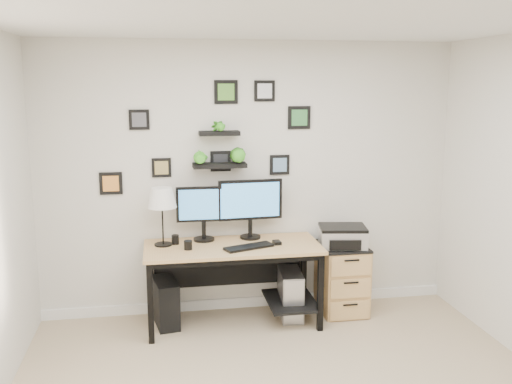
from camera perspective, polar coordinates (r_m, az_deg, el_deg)
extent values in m
plane|color=silver|center=(3.47, 4.85, 17.27)|extent=(4.00, 4.00, 0.00)
plane|color=silver|center=(5.48, -0.63, 1.35)|extent=(4.00, 0.00, 4.00)
cube|color=white|center=(5.81, -0.58, -10.92)|extent=(4.00, 0.03, 0.10)
cube|color=tan|center=(5.22, -2.34, -5.51)|extent=(1.60, 0.70, 0.03)
cube|color=black|center=(5.24, -2.34, -5.93)|extent=(1.54, 0.64, 0.05)
cube|color=black|center=(5.62, -2.76, -7.26)|extent=(1.44, 0.02, 0.41)
cube|color=black|center=(5.50, 3.50, -10.78)|extent=(0.45, 0.63, 0.03)
cube|color=black|center=(5.03, -10.51, -10.90)|extent=(0.05, 0.05, 0.72)
cube|color=black|center=(5.59, -10.45, -8.63)|extent=(0.05, 0.05, 0.72)
cube|color=black|center=(5.21, 6.46, -9.97)|extent=(0.05, 0.05, 0.72)
cube|color=black|center=(5.76, 4.79, -7.88)|extent=(0.05, 0.05, 0.72)
cylinder|color=black|center=(5.40, -5.22, -4.73)|extent=(0.20, 0.20, 0.02)
cylinder|color=black|center=(5.37, -5.24, -3.83)|extent=(0.04, 0.04, 0.18)
cube|color=black|center=(5.31, -5.28, -1.21)|extent=(0.51, 0.04, 0.33)
cube|color=#3F8CCC|center=(5.29, -5.27, -1.26)|extent=(0.45, 0.01, 0.28)
cylinder|color=black|center=(5.45, -0.57, -4.52)|extent=(0.21, 0.21, 0.02)
cylinder|color=black|center=(5.43, -0.58, -3.63)|extent=(0.04, 0.04, 0.17)
cube|color=black|center=(5.36, -0.57, -0.78)|extent=(0.61, 0.07, 0.38)
cube|color=#3F8CCC|center=(5.34, -0.52, -0.82)|extent=(0.55, 0.04, 0.33)
cube|color=black|center=(5.13, -0.72, -5.52)|extent=(0.47, 0.29, 0.02)
cube|color=black|center=(5.26, 2.10, -5.07)|extent=(0.07, 0.10, 0.03)
cylinder|color=black|center=(5.29, -9.25, -5.20)|extent=(0.16, 0.16, 0.02)
cylinder|color=black|center=(5.23, -9.33, -2.62)|extent=(0.01, 0.01, 0.48)
cone|color=white|center=(5.18, -9.40, -0.56)|extent=(0.26, 0.26, 0.18)
cylinder|color=black|center=(5.12, -6.81, -5.29)|extent=(0.07, 0.07, 0.08)
cylinder|color=black|center=(5.30, -8.08, -4.74)|extent=(0.07, 0.07, 0.09)
cube|color=black|center=(5.42, -9.02, -10.85)|extent=(0.26, 0.45, 0.43)
cube|color=gray|center=(5.54, 3.46, -10.13)|extent=(0.24, 0.46, 0.45)
cube|color=silver|center=(5.34, 3.81, -10.99)|extent=(0.18, 0.03, 0.42)
cube|color=tan|center=(5.68, 8.57, -8.62)|extent=(0.42, 0.50, 0.65)
cube|color=black|center=(5.58, 8.67, -5.37)|extent=(0.43, 0.51, 0.02)
cube|color=tan|center=(5.53, 9.36, -11.60)|extent=(0.39, 0.02, 0.18)
cylinder|color=black|center=(5.49, 9.42, -11.07)|extent=(0.14, 0.02, 0.02)
cube|color=tan|center=(5.45, 9.43, -9.50)|extent=(0.39, 0.02, 0.18)
cylinder|color=black|center=(5.42, 9.50, -8.95)|extent=(0.14, 0.02, 0.02)
cube|color=tan|center=(5.38, 9.50, -7.33)|extent=(0.39, 0.02, 0.18)
cylinder|color=black|center=(5.35, 9.57, -6.76)|extent=(0.14, 0.02, 0.02)
cube|color=silver|center=(5.51, 8.64, -4.53)|extent=(0.48, 0.40, 0.17)
cube|color=black|center=(5.48, 8.67, -3.55)|extent=(0.48, 0.40, 0.03)
cube|color=black|center=(5.35, 8.93, -5.29)|extent=(0.29, 0.07, 0.10)
cube|color=black|center=(5.33, -3.66, 2.68)|extent=(0.50, 0.18, 0.04)
cube|color=black|center=(5.29, -3.69, 5.89)|extent=(0.38, 0.15, 0.04)
imported|color=green|center=(5.30, -5.52, 4.29)|extent=(0.15, 0.12, 0.27)
imported|color=green|center=(5.33, -1.86, 4.38)|extent=(0.15, 0.15, 0.27)
imported|color=green|center=(5.28, -3.71, 7.48)|extent=(0.13, 0.09, 0.25)
cube|color=black|center=(5.42, 0.86, 10.07)|extent=(0.20, 0.02, 0.20)
cube|color=silver|center=(5.41, 0.88, 10.07)|extent=(0.14, 0.00, 0.14)
cube|color=black|center=(5.51, 2.38, 2.74)|extent=(0.19, 0.02, 0.19)
cube|color=#6288AB|center=(5.50, 2.40, 2.72)|extent=(0.13, 0.00, 0.13)
cube|color=black|center=(5.41, -3.56, 3.10)|extent=(0.19, 0.02, 0.19)
cube|color=#232327|center=(5.40, -3.55, 3.08)|extent=(0.13, 0.00, 0.13)
cube|color=black|center=(5.37, -3.02, 9.96)|extent=(0.22, 0.02, 0.22)
cube|color=#4F8F2F|center=(5.35, -3.01, 9.96)|extent=(0.15, 0.00, 0.15)
cube|color=black|center=(5.38, -9.43, 2.42)|extent=(0.18, 0.02, 0.18)
cube|color=#9C8748|center=(5.37, -9.43, 2.40)|extent=(0.12, 0.00, 0.12)
cube|color=black|center=(5.50, 4.34, 7.43)|extent=(0.22, 0.02, 0.22)
cube|color=#387C3F|center=(5.49, 4.37, 7.42)|extent=(0.15, 0.00, 0.15)
cube|color=black|center=(5.34, -11.61, 7.10)|extent=(0.18, 0.02, 0.18)
cube|color=#494950|center=(5.33, -11.61, 7.09)|extent=(0.13, 0.00, 0.13)
cube|color=black|center=(5.42, -14.31, 0.84)|extent=(0.21, 0.02, 0.21)
cube|color=orange|center=(5.41, -14.32, 0.82)|extent=(0.15, 0.00, 0.15)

